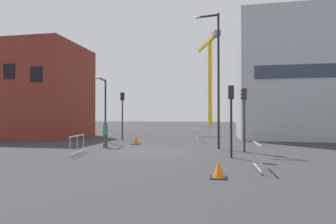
{
  "coord_description": "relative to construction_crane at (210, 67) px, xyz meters",
  "views": [
    {
      "loc": [
        4.04,
        -15.88,
        2.19
      ],
      "look_at": [
        0.0,
        5.91,
        2.47
      ],
      "focal_mm": 29.11,
      "sensor_mm": 36.0,
      "label": 1
    }
  ],
  "objects": [
    {
      "name": "safety_barrier_right_run",
      "position": [
        3.38,
        -48.39,
        -12.19
      ],
      "size": [
        0.1,
        1.85,
        1.08
      ],
      "color": "#B2B5BA",
      "rests_on": "ground"
    },
    {
      "name": "traffic_light_corner",
      "position": [
        3.39,
        -42.75,
        -10.17
      ],
      "size": [
        0.38,
        0.26,
        3.82
      ],
      "color": "#2D2D30",
      "rests_on": "ground"
    },
    {
      "name": "streetlamp_short",
      "position": [
        -7.15,
        -39.27,
        -9.53
      ],
      "size": [
        0.52,
        2.17,
        5.11
      ],
      "color": "#232326",
      "rests_on": "ground"
    },
    {
      "name": "traffic_cone_orange",
      "position": [
        -4.3,
        -39.83,
        -12.45
      ],
      "size": [
        0.62,
        0.62,
        0.63
      ],
      "color": "black",
      "rests_on": "ground"
    },
    {
      "name": "pedestrian_walking",
      "position": [
        -5.7,
        -42.29,
        -11.71
      ],
      "size": [
        0.34,
        0.34,
        1.77
      ],
      "color": "#4C4C51",
      "rests_on": "ground"
    },
    {
      "name": "traffic_light_crosswalk",
      "position": [
        -6.66,
        -36.37,
        -9.91
      ],
      "size": [
        0.39,
        0.34,
        4.25
      ],
      "color": "#232326",
      "rests_on": "ground"
    },
    {
      "name": "traffic_light_verge",
      "position": [
        2.51,
        -45.3,
        -10.23
      ],
      "size": [
        0.31,
        0.39,
        3.73
      ],
      "color": "#232326",
      "rests_on": "ground"
    },
    {
      "name": "safety_barrier_front",
      "position": [
        -5.93,
        -45.64,
        -12.18
      ],
      "size": [
        0.33,
        2.13,
        1.08
      ],
      "color": "#B2B5BA",
      "rests_on": "ground"
    },
    {
      "name": "traffic_cone_on_verge",
      "position": [
        1.86,
        -50.03,
        -12.47
      ],
      "size": [
        0.6,
        0.6,
        0.6
      ],
      "color": "black",
      "rests_on": "ground"
    },
    {
      "name": "safety_barrier_rear",
      "position": [
        0.02,
        -35.43,
        -12.18
      ],
      "size": [
        0.33,
        2.21,
        1.08
      ],
      "color": "#B2B5BA",
      "rests_on": "ground"
    },
    {
      "name": "streetlamp_tall",
      "position": [
        1.71,
        -41.52,
        -7.63
      ],
      "size": [
        1.65,
        0.41,
        8.93
      ],
      "color": "black",
      "rests_on": "ground"
    },
    {
      "name": "ground",
      "position": [
        -2.18,
        -43.83,
        -12.75
      ],
      "size": [
        160.0,
        160.0,
        0.0
      ],
      "primitive_type": "plane",
      "color": "#333335"
    },
    {
      "name": "office_block",
      "position": [
        10.52,
        -32.3,
        -6.93
      ],
      "size": [
        13.47,
        7.12,
        11.63
      ],
      "color": "#A8AAB2",
      "rests_on": "ground"
    },
    {
      "name": "construction_crane",
      "position": [
        0.0,
        0.0,
        0.0
      ],
      "size": [
        5.68,
        14.43,
        19.11
      ],
      "color": "yellow",
      "rests_on": "ground"
    },
    {
      "name": "brick_building",
      "position": [
        -15.92,
        -35.38,
        -8.19
      ],
      "size": [
        8.77,
        7.61,
        9.11
      ],
      "color": "maroon",
      "rests_on": "ground"
    },
    {
      "name": "safety_barrier_left_run",
      "position": [
        0.96,
        -32.54,
        -12.18
      ],
      "size": [
        2.53,
        0.35,
        1.08
      ],
      "color": "gray",
      "rests_on": "ground"
    }
  ]
}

